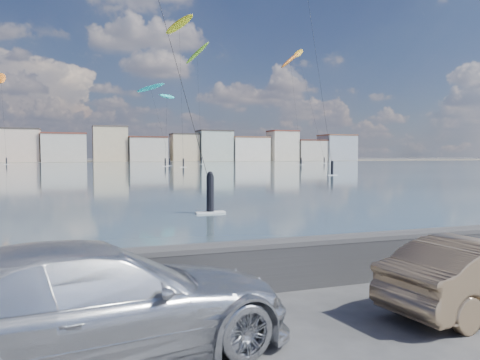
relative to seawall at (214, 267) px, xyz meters
name	(u,v)px	position (x,y,z in m)	size (l,w,h in m)	color
ground	(268,352)	(0.00, -2.70, -0.58)	(700.00, 700.00, 0.00)	#333335
bay_water	(88,169)	(0.00, 88.80, -0.58)	(500.00, 177.00, 0.00)	#384C53
far_shore_strip	(81,161)	(0.00, 197.30, -0.57)	(500.00, 60.00, 0.00)	#4C473D
seawall	(214,267)	(0.00, 0.00, 0.00)	(400.00, 0.36, 1.08)	#28282B
far_buildings	(84,146)	(1.31, 183.30, 5.44)	(240.79, 13.26, 14.60)	#B7C6BC
car_silver	(93,304)	(-2.33, -2.29, 0.23)	(2.27, 5.59, 1.62)	silver
kitesurfer_0	(1,79)	(-22.01, 143.00, 23.99)	(4.37, 10.91, 27.66)	orange
kitesurfer_2	(290,61)	(57.60, 116.70, 29.51)	(8.30, 15.34, 33.99)	orange
kitesurfer_3	(179,26)	(22.42, 106.19, 33.69)	(7.27, 18.15, 37.29)	yellow
kitesurfer_4	(197,54)	(34.57, 136.18, 33.81)	(7.89, 19.36, 38.37)	#8CD826
kitesurfer_5	(299,56)	(70.65, 137.16, 36.05)	(6.73, 18.29, 40.08)	#BF8C19
kitesurfer_7	(151,89)	(16.44, 113.59, 19.04)	(7.91, 11.08, 21.50)	#19BFBF
kitesurfer_14	(167,97)	(20.06, 110.35, 16.78)	(6.99, 14.37, 18.66)	#19BFBF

